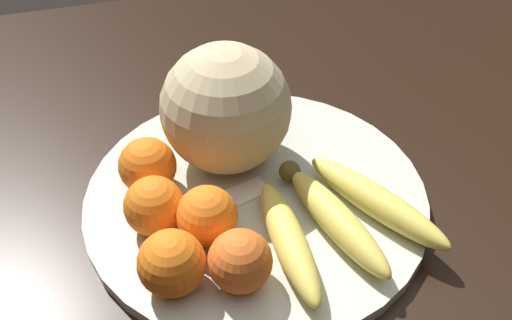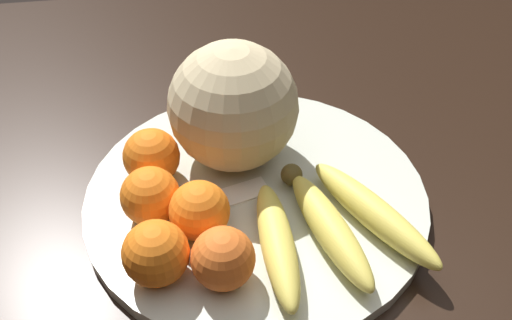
% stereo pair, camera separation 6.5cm
% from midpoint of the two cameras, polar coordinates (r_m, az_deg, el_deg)
% --- Properties ---
extents(kitchen_table, '(1.30, 1.07, 0.72)m').
position_cam_midpoint_polar(kitchen_table, '(0.78, 2.02, -7.17)').
color(kitchen_table, black).
rests_on(kitchen_table, ground_plane).
extents(fruit_bowl, '(0.39, 0.39, 0.02)m').
position_cam_midpoint_polar(fruit_bowl, '(0.69, -2.70, -3.67)').
color(fruit_bowl, beige).
rests_on(fruit_bowl, kitchen_table).
extents(melon, '(0.15, 0.15, 0.15)m').
position_cam_midpoint_polar(melon, '(0.68, -5.63, 4.82)').
color(melon, beige).
rests_on(melon, fruit_bowl).
extents(banana_bunch, '(0.18, 0.20, 0.03)m').
position_cam_midpoint_polar(banana_bunch, '(0.63, 4.65, -5.75)').
color(banana_bunch, brown).
rests_on(banana_bunch, fruit_bowl).
extents(orange_front_left, '(0.06, 0.06, 0.06)m').
position_cam_midpoint_polar(orange_front_left, '(0.58, -4.79, -9.74)').
color(orange_front_left, orange).
rests_on(orange_front_left, fruit_bowl).
extents(orange_front_right, '(0.07, 0.07, 0.07)m').
position_cam_midpoint_polar(orange_front_right, '(0.58, -11.27, -9.78)').
color(orange_front_right, orange).
rests_on(orange_front_right, fruit_bowl).
extents(orange_mid_center, '(0.06, 0.06, 0.06)m').
position_cam_midpoint_polar(orange_mid_center, '(0.64, -12.57, -4.45)').
color(orange_mid_center, orange).
rests_on(orange_mid_center, fruit_bowl).
extents(orange_back_left, '(0.06, 0.06, 0.06)m').
position_cam_midpoint_polar(orange_back_left, '(0.62, -7.70, -5.45)').
color(orange_back_left, orange).
rests_on(orange_back_left, fruit_bowl).
extents(orange_back_right, '(0.07, 0.07, 0.07)m').
position_cam_midpoint_polar(orange_back_right, '(0.68, -12.99, -0.68)').
color(orange_back_right, orange).
rests_on(orange_back_right, fruit_bowl).
extents(produce_tag, '(0.08, 0.05, 0.00)m').
position_cam_midpoint_polar(produce_tag, '(0.68, -4.67, -3.64)').
color(produce_tag, white).
rests_on(produce_tag, fruit_bowl).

